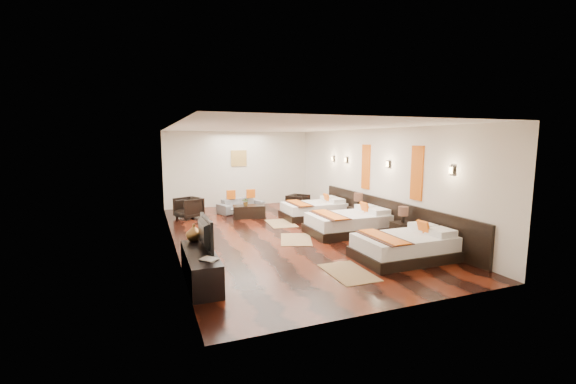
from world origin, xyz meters
name	(u,v)px	position (x,y,z in m)	size (l,w,h in m)	color
floor	(282,234)	(0.00, 0.00, 0.00)	(5.50, 9.50, 0.01)	black
ceiling	(282,127)	(0.00, 0.00, 2.80)	(5.50, 9.50, 0.01)	white
back_wall	(239,169)	(0.00, 4.75, 1.40)	(5.50, 0.01, 2.80)	silver
left_wall	(172,187)	(-2.75, 0.00, 1.40)	(0.01, 9.50, 2.80)	silver
right_wall	(372,178)	(2.75, 0.00, 1.40)	(0.01, 9.50, 2.80)	silver
headboard_panel	(386,216)	(2.71, -0.80, 0.45)	(0.08, 6.60, 0.90)	black
bed_near	(405,246)	(1.70, -2.87, 0.27)	(2.05, 1.29, 0.78)	black
bed_mid	(349,223)	(1.70, -0.56, 0.28)	(2.15, 1.35, 0.82)	black
bed_far	(314,210)	(1.70, 1.62, 0.26)	(1.98, 1.25, 0.76)	black
nightstand_a	(402,230)	(2.44, -1.82, 0.31)	(0.45, 0.45, 0.89)	black
nightstand_b	(358,214)	(2.44, 0.21, 0.33)	(0.48, 0.48, 0.95)	black
jute_mat_near	(348,272)	(0.16, -3.17, 0.01)	(0.75, 1.20, 0.01)	olive
jute_mat_mid	(296,239)	(0.13, -0.64, 0.01)	(0.75, 1.20, 0.01)	olive
jute_mat_far	(281,223)	(0.40, 1.20, 0.01)	(0.75, 1.20, 0.01)	olive
tv_console	(201,267)	(-2.50, -2.65, 0.28)	(0.50, 1.80, 0.55)	black
tv	(201,233)	(-2.45, -2.47, 0.84)	(1.00, 0.13, 0.58)	black
book	(205,261)	(-2.50, -3.21, 0.56)	(0.21, 0.28, 0.03)	black
figurine	(194,232)	(-2.50, -1.87, 0.72)	(0.32, 0.32, 0.33)	brown
sofa	(241,205)	(-0.26, 3.42, 0.24)	(1.63, 0.64, 0.48)	slate
armchair_left	(189,208)	(-2.09, 2.97, 0.34)	(0.72, 0.74, 0.67)	black
armchair_right	(298,203)	(1.59, 2.73, 0.30)	(0.65, 0.67, 0.61)	black
coffee_table	(249,212)	(-0.26, 2.37, 0.20)	(1.00, 0.50, 0.40)	black
table_plant	(246,202)	(-0.37, 2.33, 0.54)	(0.24, 0.21, 0.27)	#2E6220
orange_panel_a	(417,173)	(2.73, -1.90, 1.70)	(0.04, 0.40, 1.30)	#D86014
orange_panel_b	(366,167)	(2.73, 0.30, 1.70)	(0.04, 0.40, 1.30)	#D86014
sconce_near	(452,170)	(2.70, -3.00, 1.85)	(0.07, 0.12, 0.18)	black
sconce_mid	(388,164)	(2.70, -0.80, 1.85)	(0.07, 0.12, 0.18)	black
sconce_far	(346,160)	(2.70, 1.40, 1.85)	(0.07, 0.12, 0.18)	black
sconce_lounge	(333,159)	(2.70, 2.30, 1.85)	(0.07, 0.12, 0.18)	black
gold_artwork	(239,158)	(0.00, 4.73, 1.80)	(0.60, 0.04, 0.60)	#AD873F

